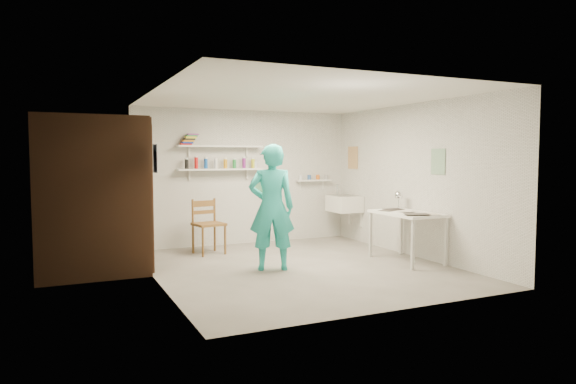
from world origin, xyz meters
name	(u,v)px	position (x,y,z in m)	size (l,w,h in m)	color
floor	(300,268)	(0.00, 0.00, -0.01)	(4.00, 4.50, 0.02)	slate
ceiling	(300,96)	(0.00, 0.00, 2.41)	(4.00, 4.50, 0.02)	silver
wall_back	(245,177)	(0.00, 2.26, 1.20)	(4.00, 0.02, 2.40)	silver
wall_front	(398,194)	(0.00, -2.26, 1.20)	(4.00, 0.02, 2.40)	silver
wall_left	(155,187)	(-2.01, 0.00, 1.20)	(0.02, 4.50, 2.40)	silver
wall_right	(415,180)	(2.01, 0.00, 1.20)	(0.02, 4.50, 2.40)	silver
doorway_recess	(143,197)	(-1.99, 1.05, 1.00)	(0.02, 0.90, 2.00)	black
corridor_box	(90,195)	(-2.70, 1.05, 1.05)	(1.40, 1.50, 2.10)	brown
door_lintel	(143,123)	(-1.97, 1.05, 2.05)	(0.06, 1.05, 0.10)	brown
door_jamb_near	(151,199)	(-1.97, 0.55, 1.00)	(0.06, 0.10, 2.00)	brown
door_jamb_far	(139,194)	(-1.97, 1.55, 1.00)	(0.06, 0.10, 2.00)	brown
shelf_lower	(220,169)	(-0.50, 2.13, 1.35)	(1.50, 0.22, 0.03)	white
shelf_upper	(220,146)	(-0.50, 2.13, 1.75)	(1.50, 0.22, 0.03)	white
ledge_shelf	(314,180)	(1.35, 2.17, 1.12)	(0.70, 0.14, 0.03)	white
poster_left	(155,159)	(-1.99, 0.05, 1.55)	(0.01, 0.28, 0.36)	#334C7F
poster_right_a	(353,158)	(1.99, 1.80, 1.55)	(0.01, 0.34, 0.42)	#995933
poster_right_b	(438,162)	(1.99, -0.55, 1.50)	(0.01, 0.30, 0.38)	#3F724C
belfast_sink	(344,204)	(1.75, 1.70, 0.70)	(0.48, 0.60, 0.30)	white
man	(272,207)	(-0.42, 0.04, 0.87)	(0.64, 0.42, 1.74)	#25BBB2
wall_clock	(261,186)	(-0.49, 0.25, 1.16)	(0.31, 0.31, 0.04)	beige
wooden_chair	(209,224)	(-0.89, 1.53, 0.48)	(0.45, 0.43, 0.97)	brown
work_table	(407,237)	(1.64, -0.29, 0.37)	(0.67, 1.12, 0.74)	white
desk_lamp	(399,195)	(1.82, 0.15, 0.96)	(0.14, 0.14, 0.14)	white
spray_cans	(220,164)	(-0.50, 2.13, 1.45)	(1.29, 0.06, 0.17)	black
book_stack	(189,139)	(-1.04, 2.13, 1.86)	(0.30, 0.14, 0.20)	red
ledge_pots	(314,177)	(1.35, 2.17, 1.18)	(0.48, 0.07, 0.09)	silver
papers	(407,211)	(1.64, -0.29, 0.76)	(0.30, 0.22, 0.03)	silver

